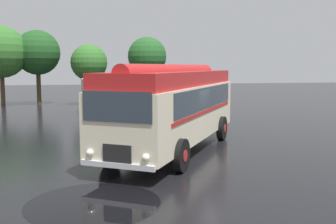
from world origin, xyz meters
TOP-DOWN VIEW (x-y plane):
  - ground_plane at (0.00, 0.00)m, footprint 120.00×120.00m
  - vintage_bus at (-0.23, 0.26)m, footprint 7.31×9.90m
  - car_near_left at (0.12, 13.82)m, footprint 2.18×4.31m
  - car_mid_left at (2.90, 13.62)m, footprint 2.31×4.36m
  - box_van at (-3.16, 12.91)m, footprint 2.66×5.90m
  - tree_far_left at (-11.19, 20.51)m, footprint 4.43×4.43m
  - tree_left_of_centre at (-8.21, 21.29)m, footprint 3.94×3.94m
  - tree_centre at (-3.82, 20.08)m, footprint 3.17×3.17m
  - tree_right_of_centre at (1.46, 20.95)m, footprint 3.54×3.54m
  - puddle_patch at (-3.51, -5.49)m, footprint 3.39×3.39m

SIDE VIEW (x-z plane):
  - ground_plane at x=0.00m, z-range 0.00..0.00m
  - puddle_patch at x=-3.51m, z-range 0.00..0.01m
  - car_near_left at x=0.12m, z-range 0.02..1.68m
  - car_mid_left at x=2.90m, z-range 0.02..1.68m
  - box_van at x=-3.16m, z-range 0.11..2.61m
  - vintage_bus at x=-0.23m, z-range 0.15..3.64m
  - tree_centre at x=-3.82m, z-range 1.06..6.39m
  - tree_right_of_centre at x=1.46m, z-range 1.33..7.42m
  - tree_far_left at x=-11.19m, z-range 1.26..8.11m
  - tree_left_of_centre at x=-8.21m, z-range 1.39..7.98m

